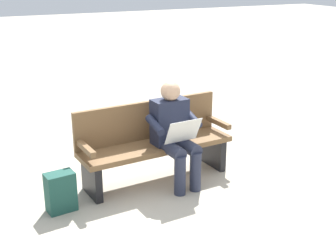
% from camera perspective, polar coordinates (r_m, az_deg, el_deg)
% --- Properties ---
extents(ground_plane, '(40.00, 40.00, 0.00)m').
position_cam_1_polar(ground_plane, '(5.47, -1.38, -6.59)').
color(ground_plane, '#B7AD99').
extents(bench_near, '(1.83, 0.60, 0.90)m').
position_cam_1_polar(bench_near, '(5.34, -1.79, -1.87)').
color(bench_near, brown).
rests_on(bench_near, ground).
extents(person_seated, '(0.59, 0.59, 1.18)m').
position_cam_1_polar(person_seated, '(5.16, 0.81, -0.63)').
color(person_seated, '#1E2338').
rests_on(person_seated, ground).
extents(backpack, '(0.31, 0.25, 0.42)m').
position_cam_1_polar(backpack, '(4.86, -13.12, -7.94)').
color(backpack, '#1E4C42').
rests_on(backpack, ground).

